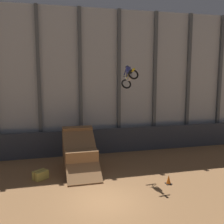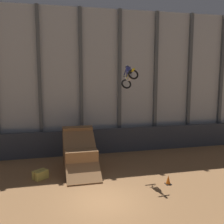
{
  "view_description": "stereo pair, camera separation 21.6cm",
  "coord_description": "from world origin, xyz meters",
  "px_view_note": "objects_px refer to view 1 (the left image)",
  "views": [
    {
      "loc": [
        -2.83,
        -12.84,
        6.75
      ],
      "look_at": [
        1.61,
        4.77,
        4.13
      ],
      "focal_mm": 42.0,
      "sensor_mm": 36.0,
      "label": 1
    },
    {
      "loc": [
        -2.62,
        -12.89,
        6.75
      ],
      "look_at": [
        1.61,
        4.77,
        4.13
      ],
      "focal_mm": 42.0,
      "sensor_mm": 36.0,
      "label": 2
    }
  ],
  "objects_px": {
    "hay_bale_trackside": "(41,175)",
    "traffic_cone_near_ramp": "(169,180)",
    "dirt_ramp": "(80,155)",
    "rider_bike_solo": "(129,76)"
  },
  "relations": [
    {
      "from": "rider_bike_solo",
      "to": "hay_bale_trackside",
      "type": "distance_m",
      "value": 8.77
    },
    {
      "from": "hay_bale_trackside",
      "to": "rider_bike_solo",
      "type": "bearing_deg",
      "value": 1.91
    },
    {
      "from": "rider_bike_solo",
      "to": "traffic_cone_near_ramp",
      "type": "height_order",
      "value": "rider_bike_solo"
    },
    {
      "from": "traffic_cone_near_ramp",
      "to": "hay_bale_trackside",
      "type": "xyz_separation_m",
      "value": [
        -7.73,
        2.73,
        -0.0
      ]
    },
    {
      "from": "traffic_cone_near_ramp",
      "to": "hay_bale_trackside",
      "type": "height_order",
      "value": "traffic_cone_near_ramp"
    },
    {
      "from": "dirt_ramp",
      "to": "traffic_cone_near_ramp",
      "type": "bearing_deg",
      "value": -38.15
    },
    {
      "from": "dirt_ramp",
      "to": "hay_bale_trackside",
      "type": "bearing_deg",
      "value": -155.74
    },
    {
      "from": "dirt_ramp",
      "to": "hay_bale_trackside",
      "type": "xyz_separation_m",
      "value": [
        -2.71,
        -1.22,
        -0.76
      ]
    },
    {
      "from": "rider_bike_solo",
      "to": "traffic_cone_near_ramp",
      "type": "bearing_deg",
      "value": -64.46
    },
    {
      "from": "hay_bale_trackside",
      "to": "traffic_cone_near_ramp",
      "type": "bearing_deg",
      "value": -19.43
    }
  ]
}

